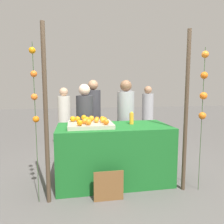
% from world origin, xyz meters
% --- Properties ---
extents(ground_plane, '(24.00, 24.00, 0.00)m').
position_xyz_m(ground_plane, '(0.00, 0.00, 0.00)').
color(ground_plane, '#565451').
extents(stall_counter, '(1.77, 0.87, 0.91)m').
position_xyz_m(stall_counter, '(0.00, 0.00, 0.46)').
color(stall_counter, '#196023').
rests_on(stall_counter, ground_plane).
extents(orange_tray, '(0.68, 0.61, 0.06)m').
position_xyz_m(orange_tray, '(-0.37, -0.00, 0.94)').
color(orange_tray, '#B2AD99').
rests_on(orange_tray, stall_counter).
extents(orange_0, '(0.09, 0.09, 0.09)m').
position_xyz_m(orange_0, '(-0.46, -0.11, 1.02)').
color(orange_0, orange).
rests_on(orange_0, orange_tray).
extents(orange_1, '(0.08, 0.08, 0.08)m').
position_xyz_m(orange_1, '(-0.54, -0.24, 1.01)').
color(orange_1, orange).
rests_on(orange_1, orange_tray).
extents(orange_2, '(0.09, 0.09, 0.09)m').
position_xyz_m(orange_2, '(-0.64, 0.13, 1.02)').
color(orange_2, orange).
rests_on(orange_2, orange_tray).
extents(orange_3, '(0.09, 0.09, 0.09)m').
position_xyz_m(orange_3, '(-0.16, -0.24, 1.02)').
color(orange_3, orange).
rests_on(orange_3, orange_tray).
extents(orange_4, '(0.08, 0.08, 0.08)m').
position_xyz_m(orange_4, '(-0.42, 0.09, 1.01)').
color(orange_4, orange).
rests_on(orange_4, orange_tray).
extents(orange_5, '(0.09, 0.09, 0.09)m').
position_xyz_m(orange_5, '(-0.34, 0.11, 1.02)').
color(orange_5, orange).
rests_on(orange_5, orange_tray).
extents(orange_6, '(0.09, 0.09, 0.09)m').
position_xyz_m(orange_6, '(-0.41, -0.22, 1.02)').
color(orange_6, orange).
rests_on(orange_6, orange_tray).
extents(orange_7, '(0.08, 0.08, 0.08)m').
position_xyz_m(orange_7, '(-0.56, 0.13, 1.01)').
color(orange_7, orange).
rests_on(orange_7, orange_tray).
extents(orange_8, '(0.09, 0.09, 0.09)m').
position_xyz_m(orange_8, '(-0.46, 0.23, 1.02)').
color(orange_8, orange).
rests_on(orange_8, orange_tray).
extents(orange_9, '(0.08, 0.08, 0.08)m').
position_xyz_m(orange_9, '(-0.17, 0.08, 1.01)').
color(orange_9, orange).
rests_on(orange_9, orange_tray).
extents(orange_10, '(0.08, 0.08, 0.08)m').
position_xyz_m(orange_10, '(-0.18, -0.08, 1.01)').
color(orange_10, orange).
rests_on(orange_10, orange_tray).
extents(orange_11, '(0.08, 0.08, 0.08)m').
position_xyz_m(orange_11, '(-0.26, 0.08, 1.01)').
color(orange_11, orange).
rests_on(orange_11, orange_tray).
extents(orange_12, '(0.07, 0.07, 0.07)m').
position_xyz_m(orange_12, '(-0.28, -0.04, 1.01)').
color(orange_12, orange).
rests_on(orange_12, orange_tray).
extents(orange_13, '(0.08, 0.08, 0.08)m').
position_xyz_m(orange_13, '(-0.15, -0.01, 1.01)').
color(orange_13, orange).
rests_on(orange_13, orange_tray).
extents(juice_bottle, '(0.07, 0.07, 0.20)m').
position_xyz_m(juice_bottle, '(0.31, 0.08, 1.01)').
color(juice_bottle, gold).
rests_on(juice_bottle, stall_counter).
extents(chalkboard_sign, '(0.40, 0.03, 0.43)m').
position_xyz_m(chalkboard_sign, '(-0.18, -0.59, 0.20)').
color(chalkboard_sign, brown).
rests_on(chalkboard_sign, ground_plane).
extents(vendor_left, '(0.32, 0.32, 1.58)m').
position_xyz_m(vendor_left, '(-0.42, 0.71, 0.73)').
color(vendor_left, '#333338').
rests_on(vendor_left, ground_plane).
extents(vendor_right, '(0.33, 0.33, 1.66)m').
position_xyz_m(vendor_right, '(0.38, 0.75, 0.77)').
color(vendor_right, '#99999E').
rests_on(vendor_right, ground_plane).
extents(crowd_person_0, '(0.34, 0.34, 1.68)m').
position_xyz_m(crowd_person_0, '(-0.19, 1.55, 0.78)').
color(crowd_person_0, '#333338').
rests_on(crowd_person_0, ground_plane).
extents(crowd_person_1, '(0.33, 0.33, 1.65)m').
position_xyz_m(crowd_person_1, '(0.82, 2.47, 0.77)').
color(crowd_person_1, '#99999E').
rests_on(crowd_person_1, ground_plane).
extents(crowd_person_2, '(0.30, 0.30, 1.51)m').
position_xyz_m(crowd_person_2, '(-0.86, 1.97, 0.70)').
color(crowd_person_2, beige).
rests_on(crowd_person_2, ground_plane).
extents(crowd_person_3, '(0.31, 0.31, 1.55)m').
position_xyz_m(crowd_person_3, '(1.38, 2.26, 0.72)').
color(crowd_person_3, '#99999E').
rests_on(crowd_person_3, ground_plane).
extents(canopy_post_left, '(0.06, 0.06, 2.32)m').
position_xyz_m(canopy_post_left, '(-0.97, -0.48, 1.16)').
color(canopy_post_left, '#473828').
rests_on(canopy_post_left, ground_plane).
extents(canopy_post_right, '(0.06, 0.06, 2.32)m').
position_xyz_m(canopy_post_right, '(0.97, -0.48, 1.16)').
color(canopy_post_right, '#473828').
rests_on(canopy_post_right, ground_plane).
extents(garland_strand_left, '(0.09, 0.09, 2.07)m').
position_xyz_m(garland_strand_left, '(-1.10, -0.46, 1.51)').
color(garland_strand_left, '#2D4C23').
rests_on(garland_strand_left, ground_plane).
extents(garland_strand_right, '(0.10, 0.11, 2.07)m').
position_xyz_m(garland_strand_right, '(1.19, -0.53, 1.50)').
color(garland_strand_right, '#2D4C23').
rests_on(garland_strand_right, ground_plane).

